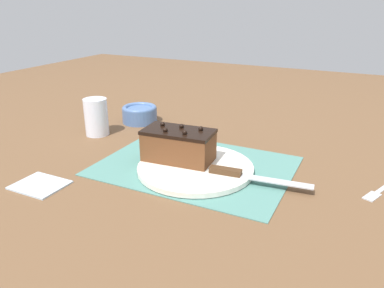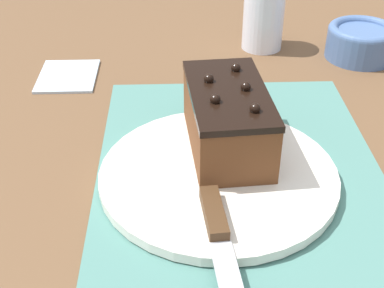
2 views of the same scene
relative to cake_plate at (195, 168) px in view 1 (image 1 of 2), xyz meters
The scene contains 9 objects.
ground_plane 0.03m from the cake_plate, 116.70° to the left, with size 3.00×3.00×0.00m, color brown.
placemat_woven 0.03m from the cake_plate, 116.70° to the left, with size 0.46×0.34×0.00m, color slate.
cake_plate is the anchor object (origin of this frame).
chocolate_cake 0.07m from the cake_plate, 165.21° to the left, with size 0.18×0.10×0.09m.
serving_knife 0.12m from the cake_plate, ahead, with size 0.23×0.04×0.01m.
drinking_glass 0.40m from the cake_plate, 164.52° to the left, with size 0.07×0.07×0.11m.
small_bowl 0.43m from the cake_plate, 141.56° to the left, with size 0.11×0.11×0.06m.
folded_napkin 0.35m from the cake_plate, 141.81° to the right, with size 0.11×0.09×0.01m, color silver.
dessert_fork 0.41m from the cake_plate, 12.41° to the left, with size 0.07×0.14×0.01m.
Camera 1 is at (0.36, -0.76, 0.39)m, focal length 35.00 mm.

